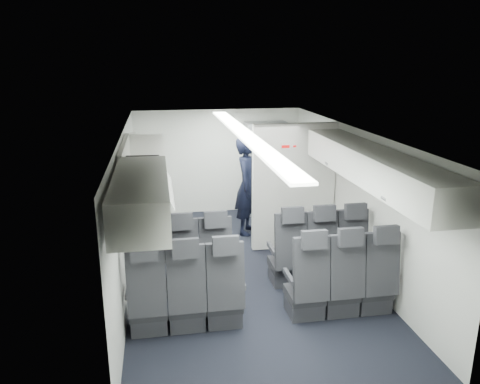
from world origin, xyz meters
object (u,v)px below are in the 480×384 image
object	(u,v)px
galley_unit	(266,168)
carry_on_bag	(142,168)
boarding_door	(136,189)
seat_row_front	(252,261)
flight_attendant	(247,186)
seat_row_mid	(266,291)

from	to	relation	value
galley_unit	carry_on_bag	distance (m)	4.15
galley_unit	boarding_door	xyz separation A→B (m)	(-2.59, -1.17, 0.00)
seat_row_front	galley_unit	world-z (taller)	galley_unit
seat_row_front	galley_unit	distance (m)	3.43
carry_on_bag	boarding_door	bearing A→B (deg)	99.04
seat_row_front	flight_attendant	bearing A→B (deg)	80.66
seat_row_mid	boarding_door	bearing A→B (deg)	118.77
galley_unit	flight_attendant	xyz separation A→B (m)	(-0.59, -1.09, -0.05)
galley_unit	carry_on_bag	bearing A→B (deg)	-126.01
seat_row_front	carry_on_bag	distance (m)	2.01
flight_attendant	carry_on_bag	xyz separation A→B (m)	(-1.79, -2.19, 0.91)
boarding_door	flight_attendant	xyz separation A→B (m)	(1.99, 0.07, -0.05)
seat_row_front	boarding_door	world-z (taller)	boarding_door
galley_unit	carry_on_bag	xyz separation A→B (m)	(-2.38, -3.28, 0.86)
seat_row_mid	flight_attendant	world-z (taller)	flight_attendant
seat_row_mid	boarding_door	size ratio (longest dim) A/B	1.79
seat_row_front	boarding_door	bearing A→B (deg)	128.16
boarding_door	seat_row_front	bearing A→B (deg)	-51.84
boarding_door	flight_attendant	size ratio (longest dim) A/B	1.03
seat_row_front	boarding_door	distance (m)	2.71
boarding_door	flight_attendant	bearing A→B (deg)	2.14
flight_attendant	galley_unit	bearing A→B (deg)	-4.07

